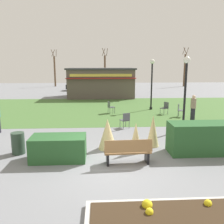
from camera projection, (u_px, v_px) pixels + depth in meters
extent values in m
plane|color=slate|center=(110.00, 166.00, 8.47)|extent=(80.00, 80.00, 0.00)
cube|color=#446B33|center=(104.00, 109.00, 19.60)|extent=(36.00, 12.00, 0.01)
sphere|color=yellow|center=(149.00, 212.00, 5.54)|extent=(0.19, 0.19, 0.19)
sphere|color=yellow|center=(208.00, 203.00, 5.88)|extent=(0.19, 0.19, 0.19)
sphere|color=yellow|center=(147.00, 205.00, 5.83)|extent=(0.26, 0.26, 0.26)
cube|color=olive|center=(127.00, 152.00, 8.67)|extent=(1.72, 0.57, 0.06)
cube|color=olive|center=(129.00, 146.00, 8.40)|extent=(1.70, 0.21, 0.44)
cube|color=black|center=(107.00, 158.00, 8.64)|extent=(0.10, 0.44, 0.45)
cube|color=black|center=(147.00, 157.00, 8.79)|extent=(0.10, 0.44, 0.45)
cube|color=olive|center=(105.00, 149.00, 8.56)|extent=(0.08, 0.44, 0.06)
cube|color=olive|center=(149.00, 148.00, 8.73)|extent=(0.08, 0.44, 0.06)
cube|color=#28562B|center=(59.00, 148.00, 9.02)|extent=(2.04, 1.10, 0.92)
cube|color=#28562B|center=(202.00, 138.00, 9.68)|extent=(2.65, 1.10, 1.25)
cone|color=#D1BC7F|center=(136.00, 138.00, 9.72)|extent=(0.51, 0.51, 1.25)
cone|color=#D1BC7F|center=(153.00, 131.00, 10.47)|extent=(0.55, 0.55, 1.40)
cone|color=#D1BC7F|center=(108.00, 134.00, 10.16)|extent=(0.79, 0.79, 1.30)
cylinder|color=black|center=(183.00, 129.00, 13.10)|extent=(0.22, 0.22, 0.20)
cylinder|color=black|center=(185.00, 98.00, 12.77)|extent=(0.12, 0.12, 3.63)
sphere|color=white|center=(187.00, 60.00, 12.38)|extent=(0.36, 0.36, 0.36)
cylinder|color=black|center=(151.00, 108.00, 19.28)|extent=(0.22, 0.22, 0.20)
cylinder|color=black|center=(152.00, 87.00, 18.95)|extent=(0.12, 0.12, 3.63)
sphere|color=white|center=(152.00, 62.00, 18.57)|extent=(0.36, 0.36, 0.36)
cylinder|color=#2D4233|center=(18.00, 143.00, 9.64)|extent=(0.52, 0.52, 0.88)
cube|color=#594C47|center=(101.00, 83.00, 26.61)|extent=(7.05, 4.26, 3.03)
cube|color=#333338|center=(101.00, 69.00, 26.30)|extent=(7.35, 4.56, 0.16)
cube|color=maroon|center=(101.00, 78.00, 24.22)|extent=(7.15, 0.36, 0.08)
cube|color=#D8CC4C|center=(101.00, 75.00, 24.32)|extent=(6.35, 0.04, 0.28)
cube|color=#4C5156|center=(125.00, 120.00, 13.59)|extent=(0.58, 0.58, 0.04)
cube|color=#4C5156|center=(126.00, 117.00, 13.37)|extent=(0.42, 0.22, 0.44)
cylinder|color=#4C5156|center=(126.00, 123.00, 13.88)|extent=(0.03, 0.03, 0.45)
cylinder|color=#4C5156|center=(120.00, 124.00, 13.71)|extent=(0.03, 0.03, 0.45)
cylinder|color=#4C5156|center=(129.00, 124.00, 13.55)|extent=(0.03, 0.03, 0.45)
cylinder|color=#4C5156|center=(123.00, 125.00, 13.38)|extent=(0.03, 0.03, 0.45)
cube|color=#4C5156|center=(164.00, 108.00, 17.31)|extent=(0.60, 0.60, 0.04)
cube|color=#4C5156|center=(166.00, 105.00, 17.37)|extent=(0.25, 0.40, 0.44)
cylinder|color=#4C5156|center=(160.00, 111.00, 17.41)|extent=(0.03, 0.03, 0.45)
cylinder|color=#4C5156|center=(164.00, 112.00, 17.10)|extent=(0.03, 0.03, 0.45)
cylinder|color=#4C5156|center=(164.00, 111.00, 17.61)|extent=(0.03, 0.03, 0.45)
cylinder|color=#4C5156|center=(168.00, 111.00, 17.29)|extent=(0.03, 0.03, 0.45)
cube|color=#4C5156|center=(181.00, 110.00, 16.47)|extent=(0.59, 0.59, 0.04)
cube|color=#4C5156|center=(179.00, 107.00, 16.50)|extent=(0.23, 0.41, 0.44)
cylinder|color=#4C5156|center=(184.00, 114.00, 16.27)|extent=(0.03, 0.03, 0.45)
cylinder|color=#4C5156|center=(184.00, 113.00, 16.61)|extent=(0.03, 0.03, 0.45)
cylinder|color=#4C5156|center=(178.00, 114.00, 16.41)|extent=(0.03, 0.03, 0.45)
cylinder|color=#4C5156|center=(179.00, 113.00, 16.76)|extent=(0.03, 0.03, 0.45)
cube|color=#4C5156|center=(111.00, 107.00, 17.73)|extent=(0.55, 0.55, 0.04)
cube|color=#4C5156|center=(109.00, 104.00, 17.62)|extent=(0.16, 0.43, 0.44)
cylinder|color=#4C5156|center=(115.00, 110.00, 17.66)|extent=(0.03, 0.03, 0.45)
cylinder|color=#4C5156|center=(113.00, 110.00, 18.01)|extent=(0.03, 0.03, 0.45)
cylinder|color=#4C5156|center=(110.00, 111.00, 17.53)|extent=(0.03, 0.03, 0.45)
cylinder|color=#4C5156|center=(108.00, 110.00, 17.88)|extent=(0.03, 0.03, 0.45)
cylinder|color=#23232D|center=(193.00, 115.00, 15.17)|extent=(0.28, 0.28, 0.85)
cylinder|color=gray|center=(193.00, 103.00, 15.03)|extent=(0.34, 0.34, 0.62)
sphere|color=beige|center=(194.00, 97.00, 14.95)|extent=(0.22, 0.22, 0.22)
cube|color=black|center=(82.00, 87.00, 33.41)|extent=(4.25, 1.91, 0.60)
cube|color=black|center=(81.00, 83.00, 33.32)|extent=(2.35, 1.64, 0.44)
cylinder|color=black|center=(91.00, 88.00, 34.39)|extent=(0.65, 0.24, 0.64)
cylinder|color=black|center=(91.00, 89.00, 32.59)|extent=(0.65, 0.24, 0.64)
cylinder|color=black|center=(73.00, 88.00, 34.32)|extent=(0.65, 0.24, 0.64)
cylinder|color=black|center=(72.00, 89.00, 32.51)|extent=(0.65, 0.24, 0.64)
cylinder|color=brown|center=(55.00, 71.00, 39.37)|extent=(0.28, 0.28, 4.93)
cylinder|color=brown|center=(56.00, 53.00, 38.91)|extent=(0.25, 0.58, 1.12)
cylinder|color=brown|center=(53.00, 53.00, 39.08)|extent=(0.54, 0.36, 1.12)
cylinder|color=brown|center=(53.00, 53.00, 38.48)|extent=(0.54, 0.35, 1.12)
cylinder|color=brown|center=(105.00, 72.00, 36.85)|extent=(0.28, 0.28, 4.95)
cylinder|color=brown|center=(107.00, 52.00, 36.39)|extent=(0.25, 0.58, 1.12)
cylinder|color=brown|center=(104.00, 52.00, 36.56)|extent=(0.54, 0.36, 1.12)
cylinder|color=brown|center=(104.00, 52.00, 35.97)|extent=(0.54, 0.35, 1.12)
cylinder|color=brown|center=(184.00, 70.00, 39.36)|extent=(0.28, 0.28, 5.24)
cylinder|color=brown|center=(187.00, 51.00, 38.88)|extent=(0.25, 0.58, 1.12)
cylinder|color=brown|center=(184.00, 51.00, 39.04)|extent=(0.54, 0.36, 1.12)
cylinder|color=brown|center=(185.00, 51.00, 38.45)|extent=(0.54, 0.35, 1.12)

